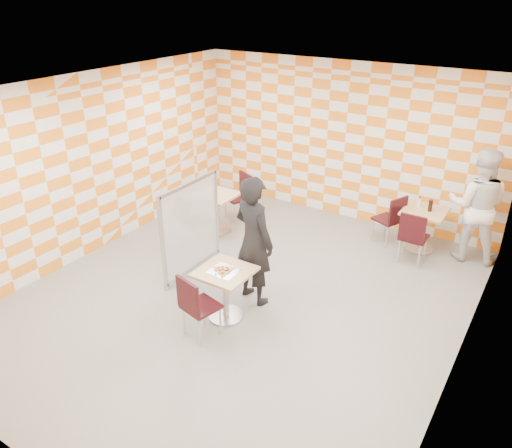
{
  "coord_description": "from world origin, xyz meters",
  "views": [
    {
      "loc": [
        3.52,
        -5.15,
        4.22
      ],
      "look_at": [
        0.1,
        0.2,
        1.15
      ],
      "focal_mm": 35.0,
      "sensor_mm": 36.0,
      "label": 1
    }
  ],
  "objects": [
    {
      "name": "main_table",
      "position": [
        0.07,
        -0.54,
        0.51
      ],
      "size": [
        0.7,
        0.7,
        0.75
      ],
      "color": "tan",
      "rests_on": "ground"
    },
    {
      "name": "chair_empty_near",
      "position": [
        -1.69,
        0.84,
        0.54
      ],
      "size": [
        0.53,
        0.53,
        0.92
      ],
      "color": "black",
      "rests_on": "ground"
    },
    {
      "name": "chair_second_front",
      "position": [
        1.79,
        2.3,
        0.54
      ],
      "size": [
        0.42,
        0.43,
        0.92
      ],
      "color": "black",
      "rests_on": "ground"
    },
    {
      "name": "soda_bottle",
      "position": [
        1.86,
        2.9,
        0.85
      ],
      "size": [
        0.07,
        0.07,
        0.23
      ],
      "color": "black",
      "rests_on": "second_table"
    },
    {
      "name": "man_dark",
      "position": [
        0.15,
        0.06,
        0.96
      ],
      "size": [
        0.8,
        0.63,
        1.92
      ],
      "primitive_type": "imported",
      "rotation": [
        0.0,
        0.0,
        2.87
      ],
      "color": "black",
      "rests_on": "ground"
    },
    {
      "name": "pizza_on_foil",
      "position": [
        0.07,
        -0.55,
        0.77
      ],
      "size": [
        0.4,
        0.4,
        0.04
      ],
      "color": "silver",
      "rests_on": "main_table"
    },
    {
      "name": "second_table",
      "position": [
        1.78,
        2.89,
        0.51
      ],
      "size": [
        0.7,
        0.7,
        0.75
      ],
      "color": "tan",
      "rests_on": "ground"
    },
    {
      "name": "chair_main_front",
      "position": [
        0.02,
        -1.12,
        0.54
      ],
      "size": [
        0.51,
        0.51,
        0.92
      ],
      "color": "black",
      "rests_on": "ground"
    },
    {
      "name": "man_white",
      "position": [
        2.55,
        3.05,
        0.96
      ],
      "size": [
        1.03,
        0.86,
        1.92
      ],
      "primitive_type": "imported",
      "rotation": [
        0.0,
        0.0,
        3.29
      ],
      "color": "white",
      "rests_on": "ground"
    },
    {
      "name": "empty_table",
      "position": [
        -1.63,
        1.57,
        0.51
      ],
      "size": [
        0.7,
        0.7,
        0.75
      ],
      "color": "tan",
      "rests_on": "ground"
    },
    {
      "name": "chair_empty_far",
      "position": [
        -1.58,
        2.29,
        0.54
      ],
      "size": [
        0.56,
        0.56,
        0.92
      ],
      "color": "black",
      "rests_on": "ground"
    },
    {
      "name": "room_shell",
      "position": [
        0.0,
        0.54,
        1.5
      ],
      "size": [
        7.0,
        7.0,
        7.0
      ],
      "color": "gray",
      "rests_on": "ground"
    },
    {
      "name": "chair_second_side",
      "position": [
        1.27,
        2.8,
        0.54
      ],
      "size": [
        0.56,
        0.55,
        0.92
      ],
      "color": "black",
      "rests_on": "ground"
    },
    {
      "name": "partition",
      "position": [
        -1.09,
        0.17,
        0.79
      ],
      "size": [
        0.08,
        1.38,
        1.55
      ],
      "color": "white",
      "rests_on": "ground"
    },
    {
      "name": "sport_bottle",
      "position": [
        1.66,
        2.96,
        0.84
      ],
      "size": [
        0.06,
        0.06,
        0.2
      ],
      "color": "white",
      "rests_on": "second_table"
    }
  ]
}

